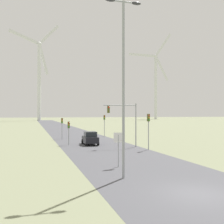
{
  "coord_description": "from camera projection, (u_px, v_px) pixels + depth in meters",
  "views": [
    {
      "loc": [
        -8.55,
        -12.1,
        4.31
      ],
      "look_at": [
        0.0,
        15.56,
        4.5
      ],
      "focal_mm": 42.0,
      "sensor_mm": 36.0,
      "label": 1
    }
  ],
  "objects": [
    {
      "name": "ground_plane",
      "position": [
        197.0,
        194.0,
        14.06
      ],
      "size": [
        600.0,
        600.0,
        0.0
      ],
      "primitive_type": "plane",
      "color": "#757A5B"
    },
    {
      "name": "road_surface",
      "position": [
        70.0,
        133.0,
        59.91
      ],
      "size": [
        10.0,
        240.0,
        0.01
      ],
      "color": "#47474C",
      "rests_on": "ground"
    },
    {
      "name": "streetlamp",
      "position": [
        123.0,
        70.0,
        17.54
      ],
      "size": [
        2.54,
        0.32,
        11.95
      ],
      "color": "#93999E",
      "rests_on": "ground"
    },
    {
      "name": "stop_sign_near",
      "position": [
        118.0,
        143.0,
        21.21
      ],
      "size": [
        0.81,
        0.07,
        2.78
      ],
      "color": "#93999E",
      "rests_on": "ground"
    },
    {
      "name": "traffic_light_post_near_left",
      "position": [
        69.0,
        128.0,
        36.11
      ],
      "size": [
        0.28,
        0.34,
        3.23
      ],
      "color": "#93999E",
      "rests_on": "ground"
    },
    {
      "name": "traffic_light_post_near_right",
      "position": [
        148.0,
        124.0,
        31.26
      ],
      "size": [
        0.28,
        0.34,
        4.29
      ],
      "color": "#93999E",
      "rests_on": "ground"
    },
    {
      "name": "traffic_light_post_mid_left",
      "position": [
        62.0,
        124.0,
        44.57
      ],
      "size": [
        0.28,
        0.33,
        3.57
      ],
      "color": "#93999E",
      "rests_on": "ground"
    },
    {
      "name": "traffic_light_post_mid_right",
      "position": [
        104.0,
        121.0,
        50.02
      ],
      "size": [
        0.28,
        0.33,
        4.05
      ],
      "color": "#93999E",
      "rests_on": "ground"
    },
    {
      "name": "traffic_light_mast_overhead",
      "position": [
        125.0,
        116.0,
        33.62
      ],
      "size": [
        4.45,
        0.35,
        5.65
      ],
      "color": "#93999E",
      "rests_on": "ground"
    },
    {
      "name": "car_approaching",
      "position": [
        90.0,
        138.0,
        36.49
      ],
      "size": [
        2.02,
        4.19,
        1.83
      ],
      "color": "black",
      "rests_on": "ground"
    },
    {
      "name": "wind_turbine_left",
      "position": [
        39.0,
        73.0,
        164.69
      ],
      "size": [
        30.35,
        15.05,
        63.41
      ],
      "color": "silver",
      "rests_on": "ground"
    },
    {
      "name": "wind_turbine_center",
      "position": [
        156.0,
        80.0,
        208.13
      ],
      "size": [
        33.44,
        7.71,
        68.56
      ],
      "color": "silver",
      "rests_on": "ground"
    }
  ]
}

